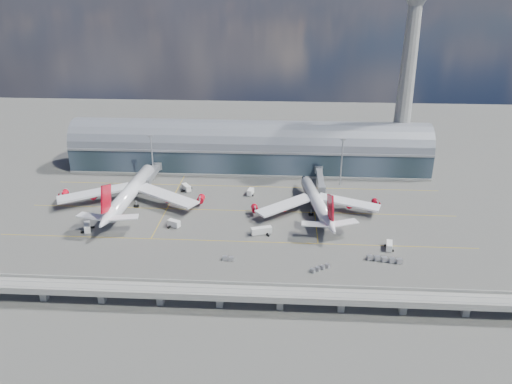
# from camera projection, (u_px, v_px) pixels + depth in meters

# --- Properties ---
(ground) EXTENTS (500.00, 500.00, 0.00)m
(ground) POSITION_uv_depth(u_px,v_px,m) (236.00, 230.00, 216.79)
(ground) COLOR #474744
(ground) RESTS_ON ground
(taxi_lines) EXTENTS (200.00, 80.12, 0.01)m
(taxi_lines) POSITION_uv_depth(u_px,v_px,m) (241.00, 209.00, 237.08)
(taxi_lines) COLOR gold
(taxi_lines) RESTS_ON ground
(terminal) EXTENTS (200.00, 30.00, 28.00)m
(terminal) POSITION_uv_depth(u_px,v_px,m) (249.00, 149.00, 283.93)
(terminal) COLOR #1F2D34
(terminal) RESTS_ON ground
(control_tower) EXTENTS (19.00, 19.00, 103.00)m
(control_tower) POSITION_uv_depth(u_px,v_px,m) (407.00, 78.00, 267.92)
(control_tower) COLOR gray
(control_tower) RESTS_ON ground
(guideway) EXTENTS (220.00, 8.50, 7.20)m
(guideway) POSITION_uv_depth(u_px,v_px,m) (219.00, 293.00, 164.22)
(guideway) COLOR gray
(guideway) RESTS_ON ground
(floodlight_mast_left) EXTENTS (3.00, 0.70, 25.70)m
(floodlight_mast_left) POSITION_uv_depth(u_px,v_px,m) (152.00, 157.00, 264.74)
(floodlight_mast_left) COLOR gray
(floodlight_mast_left) RESTS_ON ground
(floodlight_mast_right) EXTENTS (3.00, 0.70, 25.70)m
(floodlight_mast_right) POSITION_uv_depth(u_px,v_px,m) (342.00, 161.00, 259.11)
(floodlight_mast_right) COLOR gray
(floodlight_mast_right) RESTS_ON ground
(airliner_left) EXTENTS (71.62, 75.21, 22.95)m
(airliner_left) POSITION_uv_depth(u_px,v_px,m) (129.00, 193.00, 237.92)
(airliner_left) COLOR white
(airliner_left) RESTS_ON ground
(airliner_right) EXTENTS (60.74, 63.54, 20.22)m
(airliner_right) POSITION_uv_depth(u_px,v_px,m) (317.00, 203.00, 230.60)
(airliner_right) COLOR white
(airliner_right) RESTS_ON ground
(jet_bridge_left) EXTENTS (4.40, 28.00, 7.25)m
(jet_bridge_left) POSITION_uv_depth(u_px,v_px,m) (153.00, 173.00, 266.32)
(jet_bridge_left) COLOR gray
(jet_bridge_left) RESTS_ON ground
(jet_bridge_right) EXTENTS (4.40, 32.00, 7.25)m
(jet_bridge_right) POSITION_uv_depth(u_px,v_px,m) (320.00, 178.00, 259.54)
(jet_bridge_right) COLOR gray
(jet_bridge_right) RESTS_ON ground
(service_truck_0) EXTENTS (4.93, 7.83, 3.09)m
(service_truck_0) POSITION_uv_depth(u_px,v_px,m) (87.00, 227.00, 215.71)
(service_truck_0) COLOR silver
(service_truck_0) RESTS_ON ground
(service_truck_1) EXTENTS (6.09, 4.67, 3.21)m
(service_truck_1) POSITION_uv_depth(u_px,v_px,m) (174.00, 224.00, 218.96)
(service_truck_1) COLOR silver
(service_truck_1) RESTS_ON ground
(service_truck_2) EXTENTS (9.25, 5.29, 3.23)m
(service_truck_2) POSITION_uv_depth(u_px,v_px,m) (261.00, 231.00, 212.70)
(service_truck_2) COLOR silver
(service_truck_2) RESTS_ON ground
(service_truck_3) EXTENTS (3.29, 6.21, 2.85)m
(service_truck_3) POSITION_uv_depth(u_px,v_px,m) (389.00, 246.00, 201.10)
(service_truck_3) COLOR silver
(service_truck_3) RESTS_ON ground
(service_truck_4) EXTENTS (3.42, 5.64, 3.06)m
(service_truck_4) POSITION_uv_depth(u_px,v_px,m) (251.00, 192.00, 251.75)
(service_truck_4) COLOR silver
(service_truck_4) RESTS_ON ground
(service_truck_5) EXTENTS (5.85, 6.85, 3.19)m
(service_truck_5) POSITION_uv_depth(u_px,v_px,m) (186.00, 188.00, 256.74)
(service_truck_5) COLOR silver
(service_truck_5) RESTS_ON ground
(cargo_train_0) EXTENTS (4.88, 2.08, 1.61)m
(cargo_train_0) POSITION_uv_depth(u_px,v_px,m) (228.00, 259.00, 193.09)
(cargo_train_0) COLOR gray
(cargo_train_0) RESTS_ON ground
(cargo_train_1) EXTENTS (13.72, 4.19, 1.81)m
(cargo_train_1) POSITION_uv_depth(u_px,v_px,m) (384.00, 259.00, 192.28)
(cargo_train_1) COLOR gray
(cargo_train_1) RESTS_ON ground
(cargo_train_2) EXTENTS (8.05, 5.86, 1.45)m
(cargo_train_2) POSITION_uv_depth(u_px,v_px,m) (320.00, 268.00, 186.84)
(cargo_train_2) COLOR gray
(cargo_train_2) RESTS_ON ground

